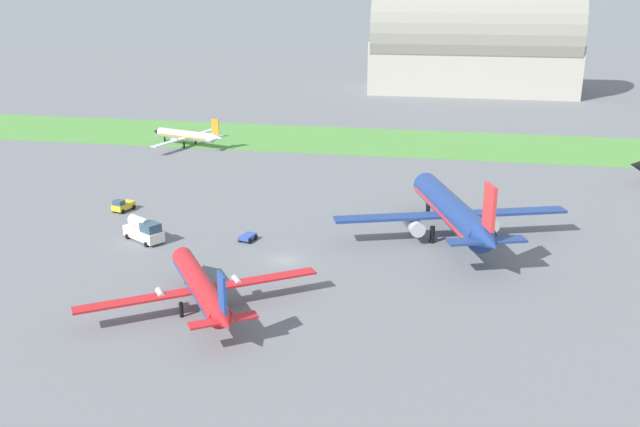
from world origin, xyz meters
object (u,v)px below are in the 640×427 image
at_px(airplane_midfield_jet, 452,211).
at_px(baggage_cart_near_gate, 248,237).
at_px(airplane_taxiing_turboprop, 187,135).
at_px(airplane_foreground_turboprop, 201,286).
at_px(fuel_truck_midfield, 144,230).
at_px(pushback_tug_by_runway, 123,205).

distance_m(airplane_midfield_jet, baggage_cart_near_gate, 28.09).
relative_size(airplane_midfield_jet, airplane_taxiing_turboprop, 1.47).
height_order(airplane_foreground_turboprop, fuel_truck_midfield, airplane_foreground_turboprop).
height_order(airplane_taxiing_turboprop, fuel_truck_midfield, airplane_taxiing_turboprop).
distance_m(airplane_taxiing_turboprop, pushback_tug_by_runway, 44.92).
bearing_deg(airplane_foreground_turboprop, airplane_taxiing_turboprop, -11.68).
bearing_deg(airplane_midfield_jet, baggage_cart_near_gate, 83.45).
bearing_deg(baggage_cart_near_gate, airplane_foreground_turboprop, -162.91).
xyz_separation_m(airplane_foreground_turboprop, baggage_cart_near_gate, (-1.16, 21.27, -2.31)).
bearing_deg(fuel_truck_midfield, airplane_taxiing_turboprop, 137.13).
distance_m(airplane_foreground_turboprop, pushback_tug_by_runway, 38.57).
relative_size(airplane_taxiing_turboprop, fuel_truck_midfield, 3.15).
xyz_separation_m(airplane_foreground_turboprop, airplane_taxiing_turboprop, (-30.59, 74.59, -0.47)).
bearing_deg(airplane_midfield_jet, airplane_foreground_turboprop, 117.35).
bearing_deg(airplane_foreground_turboprop, fuel_truck_midfield, 5.07).
bearing_deg(airplane_foreground_turboprop, airplane_midfield_jet, -77.70).
bearing_deg(pushback_tug_by_runway, baggage_cart_near_gate, 82.96).
distance_m(airplane_foreground_turboprop, fuel_truck_midfield, 24.03).
xyz_separation_m(airplane_taxiing_turboprop, baggage_cart_near_gate, (29.43, -53.32, -1.84)).
bearing_deg(baggage_cart_near_gate, airplane_midfield_jet, -63.65).
xyz_separation_m(airplane_foreground_turboprop, fuel_truck_midfield, (-15.11, 18.63, -1.30)).
height_order(airplane_midfield_jet, airplane_taxiing_turboprop, airplane_midfield_jet).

